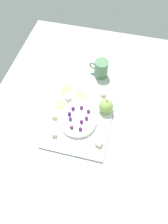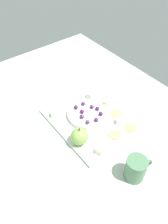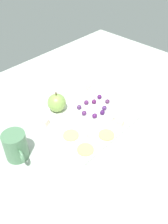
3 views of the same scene
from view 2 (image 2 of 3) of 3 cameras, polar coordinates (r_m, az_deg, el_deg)
table at (r=95.82cm, az=-0.15°, el=-4.05°), size 131.79×96.13×4.13cm
platter at (r=95.12cm, az=1.33°, el=-2.08°), size 35.42×27.75×1.30cm
serving_dish at (r=95.29cm, az=0.78°, el=-0.50°), size 16.60×16.60×2.02cm
apple_whole at (r=84.38cm, az=-1.15°, el=-6.17°), size 6.71×6.71×6.71cm
apple_stem at (r=81.32cm, az=-1.19°, el=-4.44°), size 0.50×0.50×1.20cm
cheese_cube_0 at (r=100.28cm, az=5.73°, el=2.28°), size 3.14×3.14×2.50cm
cheese_cube_1 at (r=95.83cm, az=-7.65°, el=-0.48°), size 3.12×3.12×2.50cm
cheese_cube_2 at (r=103.68cm, az=1.48°, el=4.26°), size 3.19×3.19×2.50cm
cheese_cube_3 at (r=83.35cm, az=3.99°, el=-9.68°), size 3.20×3.20×2.50cm
cheese_cube_4 at (r=93.38cm, az=8.90°, el=-2.23°), size 3.51×3.51×2.50cm
cracker_0 at (r=89.79cm, az=7.90°, el=-5.67°), size 5.26×5.26×0.40cm
cracker_1 at (r=93.29cm, az=11.81°, el=-3.83°), size 5.26×5.26×0.40cm
cracker_2 at (r=97.60cm, az=8.21°, el=-0.39°), size 5.26×5.26×0.40cm
grape_0 at (r=93.72cm, az=-0.51°, el=0.13°), size 1.85×1.66×1.69cm
grape_1 at (r=91.91cm, az=-0.33°, el=-1.04°), size 1.85×1.66×1.63cm
grape_2 at (r=95.08cm, az=3.40°, el=0.85°), size 1.85×1.66×1.68cm
grape_3 at (r=95.59cm, az=-2.05°, el=1.24°), size 1.85×1.66×1.75cm
grape_4 at (r=90.67cm, az=3.13°, el=-1.96°), size 1.85×1.66×1.64cm
grape_5 at (r=95.87cm, az=2.00°, el=1.36°), size 1.85×1.66×1.64cm
grape_6 at (r=89.57cm, az=0.70°, el=-2.66°), size 1.85×1.66×1.60cm
grape_7 at (r=97.30cm, az=-0.21°, el=2.15°), size 1.85×1.66×1.50cm
grape_8 at (r=93.08cm, az=4.27°, el=-0.44°), size 1.85×1.66×1.66cm
cup at (r=78.71cm, az=12.94°, el=-13.77°), size 7.00×10.11×9.11cm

